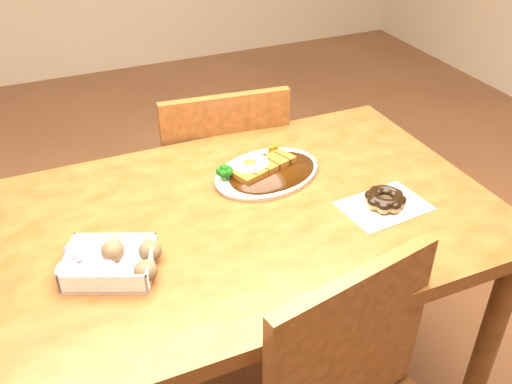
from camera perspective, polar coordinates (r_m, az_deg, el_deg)
name	(u,v)px	position (r m, az deg, el deg)	size (l,w,h in m)	color
table	(251,243)	(1.46, -0.52, -5.08)	(1.20, 0.80, 0.75)	#512C10
chair_far	(219,185)	(1.99, -3.71, 0.66)	(0.46, 0.46, 0.87)	#512C10
katsu_curry_plate	(265,171)	(1.52, 0.87, 2.13)	(0.34, 0.28, 0.06)	white
donut_box	(110,262)	(1.24, -14.40, -6.80)	(0.22, 0.20, 0.05)	white
pon_de_ring	(385,200)	(1.43, 12.78, -0.75)	(0.22, 0.16, 0.04)	silver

